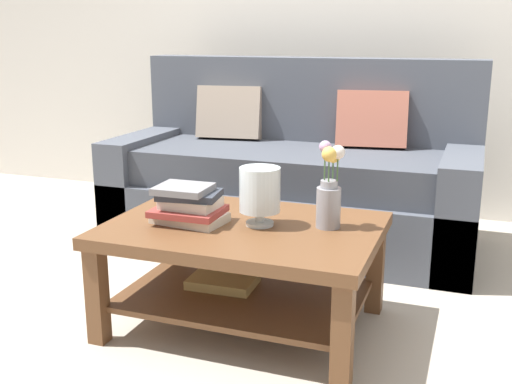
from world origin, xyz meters
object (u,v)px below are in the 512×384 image
Objects in this scene: couch at (294,179)px; coffee_table at (243,253)px; book_stack_main at (189,205)px; flower_pitcher at (329,191)px; glass_hurricane_vase at (260,191)px.

coffee_table is at bearing -83.55° from couch.
book_stack_main is 0.87× the size of flower_pitcher.
book_stack_main is 1.27× the size of glass_hurricane_vase.
glass_hurricane_vase reaches higher than coffee_table.
book_stack_main is 0.30m from glass_hurricane_vase.
book_stack_main is (-0.21, -0.05, 0.20)m from coffee_table.
flower_pitcher is at bearing 14.54° from glass_hurricane_vase.
coffee_table is 0.30m from book_stack_main.
couch is 5.94× the size of flower_pitcher.
coffee_table is 0.27m from glass_hurricane_vase.
coffee_table is 3.59× the size of book_stack_main.
flower_pitcher reaches higher than coffee_table.
glass_hurricane_vase is 0.28m from flower_pitcher.
book_stack_main is at bearing -93.80° from couch.
couch is 1.22m from flower_pitcher.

